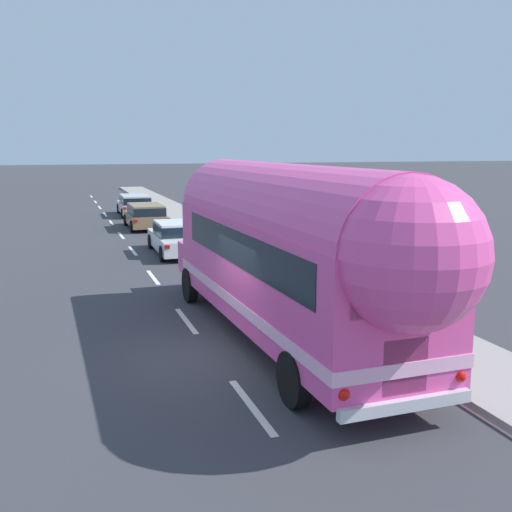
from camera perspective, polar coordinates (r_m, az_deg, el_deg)
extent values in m
plane|color=#38383D|center=(13.17, -4.11, -9.51)|extent=(300.00, 300.00, 0.00)
cube|color=silver|center=(10.78, -0.44, -14.13)|extent=(0.14, 2.40, 0.01)
cube|color=silver|center=(15.79, -6.69, -6.14)|extent=(0.14, 2.40, 0.01)
cube|color=silver|center=(21.10, -9.81, -2.01)|extent=(0.14, 2.40, 0.01)
cube|color=silver|center=(26.63, -11.69, 0.50)|extent=(0.14, 2.40, 0.01)
cube|color=silver|center=(31.39, -12.76, 1.93)|extent=(0.14, 2.40, 0.01)
cube|color=silver|center=(36.85, -13.65, 3.11)|extent=(0.14, 2.40, 0.01)
cube|color=silver|center=(41.44, -14.22, 3.87)|extent=(0.14, 2.40, 0.01)
cube|color=silver|center=(46.43, -14.71, 4.51)|extent=(0.14, 2.40, 0.01)
cube|color=silver|center=(51.23, -15.09, 5.01)|extent=(0.14, 2.40, 0.01)
cube|color=silver|center=(56.97, -15.46, 5.50)|extent=(0.14, 2.40, 0.01)
cube|color=silver|center=(25.30, -3.10, 0.18)|extent=(0.12, 80.00, 0.01)
cube|color=gray|center=(23.77, 1.06, -0.29)|extent=(2.47, 90.00, 0.15)
cube|color=#EA4C9E|center=(13.54, 2.80, -1.25)|extent=(2.72, 9.72, 2.30)
cylinder|color=#EA4C9E|center=(13.35, 2.84, 3.59)|extent=(2.67, 9.62, 2.45)
sphere|color=#EA4C9E|center=(9.17, 14.40, 0.16)|extent=(2.40, 2.40, 2.40)
cube|color=#EA4C9E|center=(18.75, -3.66, -0.09)|extent=(2.29, 1.35, 0.95)
cube|color=#F4B2D6|center=(13.68, 2.78, -3.92)|extent=(2.76, 9.76, 0.24)
cube|color=black|center=(13.16, 3.33, 1.06)|extent=(2.71, 7.92, 0.76)
cube|color=black|center=(9.26, 14.30, -2.90)|extent=(2.00, 0.13, 0.84)
cube|color=#F4B2D6|center=(9.61, 13.99, -10.18)|extent=(0.80, 0.08, 0.90)
cube|color=silver|center=(9.77, 14.14, -13.65)|extent=(2.34, 0.19, 0.20)
sphere|color=red|center=(9.20, 8.35, -12.93)|extent=(0.20, 0.20, 0.20)
sphere|color=red|center=(10.30, 18.90, -10.81)|extent=(0.20, 0.20, 0.20)
cube|color=black|center=(17.98, -3.17, 3.74)|extent=(2.14, 0.15, 0.96)
cube|color=silver|center=(19.43, -4.22, -0.11)|extent=(0.90, 0.12, 0.56)
cylinder|color=black|center=(17.58, -6.34, -2.76)|extent=(0.28, 1.01, 1.00)
cylinder|color=black|center=(18.25, 0.82, -2.21)|extent=(0.28, 1.01, 1.00)
cylinder|color=black|center=(10.60, 3.62, -11.67)|extent=(0.28, 1.01, 1.00)
cylinder|color=black|center=(11.67, 14.38, -9.87)|extent=(0.28, 1.01, 1.00)
cube|color=white|center=(25.57, -7.60, 1.39)|extent=(1.87, 4.72, 0.60)
cube|color=white|center=(25.37, -7.58, 2.63)|extent=(1.64, 2.37, 0.55)
cube|color=black|center=(25.37, -7.58, 2.56)|extent=(1.70, 2.41, 0.43)
cube|color=red|center=(23.12, -8.48, 0.86)|extent=(0.20, 0.04, 0.14)
cube|color=red|center=(23.42, -4.69, 1.06)|extent=(0.20, 0.04, 0.14)
cylinder|color=black|center=(27.08, -10.02, 1.39)|extent=(0.21, 0.64, 0.64)
cylinder|color=black|center=(27.36, -6.43, 1.58)|extent=(0.21, 0.64, 0.64)
cylinder|color=black|center=(23.86, -8.93, 0.22)|extent=(0.21, 0.64, 0.64)
cylinder|color=black|center=(24.18, -4.87, 0.44)|extent=(0.21, 0.64, 0.64)
cube|color=olive|center=(33.94, -10.56, 3.51)|extent=(1.88, 4.46, 0.60)
cube|color=olive|center=(33.41, -10.47, 4.40)|extent=(1.68, 3.01, 0.55)
cube|color=black|center=(33.41, -10.47, 4.35)|extent=(1.74, 3.05, 0.43)
cube|color=red|center=(31.61, -11.44, 3.31)|extent=(0.20, 0.04, 0.14)
cube|color=red|center=(31.85, -8.53, 3.46)|extent=(0.20, 0.04, 0.14)
cylinder|color=black|center=(35.36, -12.34, 3.39)|extent=(0.20, 0.64, 0.64)
cylinder|color=black|center=(35.60, -9.48, 3.53)|extent=(0.20, 0.64, 0.64)
cylinder|color=black|center=(32.34, -11.72, 2.78)|extent=(0.20, 0.64, 0.64)
cylinder|color=black|center=(32.61, -8.60, 2.94)|extent=(0.20, 0.64, 0.64)
cube|color=silver|center=(40.59, -11.55, 4.58)|extent=(1.98, 4.70, 0.60)
cube|color=silver|center=(40.07, -11.50, 5.33)|extent=(1.75, 3.25, 0.55)
cube|color=black|center=(40.07, -11.50, 5.29)|extent=(1.81, 3.29, 0.43)
cube|color=red|center=(38.18, -12.42, 4.46)|extent=(0.20, 0.04, 0.14)
cube|color=red|center=(38.35, -9.96, 4.57)|extent=(0.20, 0.04, 0.14)
cylinder|color=black|center=(42.15, -12.99, 4.46)|extent=(0.21, 0.64, 0.64)
cylinder|color=black|center=(42.32, -10.55, 4.57)|extent=(0.21, 0.64, 0.64)
cylinder|color=black|center=(38.91, -12.61, 4.00)|extent=(0.21, 0.64, 0.64)
cylinder|color=black|center=(39.10, -9.97, 4.12)|extent=(0.21, 0.64, 0.64)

